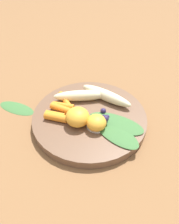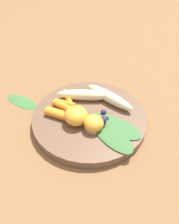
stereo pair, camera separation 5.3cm
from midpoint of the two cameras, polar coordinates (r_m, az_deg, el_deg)
The scene contains 16 objects.
ground_plane at distance 0.56m, azimuth -2.75°, elevation -2.57°, with size 2.40×2.40×0.00m, color brown.
bowl at distance 0.55m, azimuth -2.78°, elevation -1.75°, with size 0.28×0.28×0.02m, color brown.
banana_peeled_left at distance 0.58m, azimuth -4.73°, elevation 4.13°, with size 0.15×0.03×0.03m, color beige.
banana_peeled_right at distance 0.58m, azimuth 1.63°, elevation 4.18°, with size 0.15×0.03×0.03m, color beige.
orange_segment_near at distance 0.50m, azimuth -1.28°, elevation -2.91°, with size 0.05×0.05×0.03m, color #F4A833.
orange_segment_far at distance 0.51m, azimuth -6.11°, elevation -1.41°, with size 0.06×0.06×0.04m, color #F4A833.
carrot_front at distance 0.58m, azimuth -9.00°, elevation 2.94°, with size 0.01×0.01×0.06m, color orange.
carrot_mid_left at distance 0.56m, azimuth -9.50°, elevation 1.52°, with size 0.01×0.01×0.06m, color orange.
carrot_mid_right at distance 0.55m, azimuth -10.19°, elevation 0.80°, with size 0.02×0.02×0.05m, color orange.
carrot_rear at distance 0.54m, azimuth -11.67°, elevation -0.78°, with size 0.01×0.01×0.05m, color orange.
carrot_small at distance 0.53m, azimuth -11.50°, elevation -1.40°, with size 0.02×0.02×0.06m, color orange.
blueberry_pile at distance 0.52m, azimuth 0.74°, elevation -1.53°, with size 0.05×0.03×0.03m.
coconut_shred_patch at distance 0.51m, azimuth -1.02°, elevation -3.48°, with size 0.05×0.05×0.00m, color white.
kale_leaf_left at distance 0.50m, azimuth 3.83°, elevation -5.73°, with size 0.12×0.05×0.01m, color #3D7038.
kale_leaf_right at distance 0.52m, azimuth 3.88°, elevation -3.05°, with size 0.13×0.06×0.01m, color #3D7038.
kale_leaf_stray at distance 0.63m, azimuth -20.65°, elevation 0.95°, with size 0.11×0.04×0.01m, color #3D7038.
Camera 1 is at (-0.38, 0.08, 0.40)m, focal length 35.44 mm.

